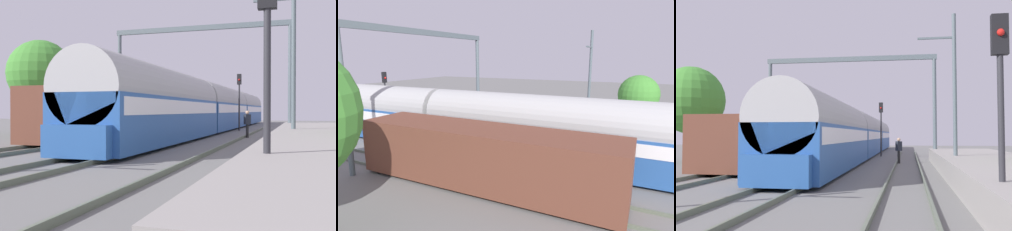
# 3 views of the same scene
# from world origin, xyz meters

# --- Properties ---
(ground) EXTENTS (120.00, 120.00, 0.00)m
(ground) POSITION_xyz_m (0.00, 0.00, 0.00)
(ground) COLOR slate
(track_far_west) EXTENTS (1.52, 60.00, 0.16)m
(track_far_west) POSITION_xyz_m (-4.28, 0.00, 0.08)
(track_far_west) COLOR #5C6554
(track_far_west) RESTS_ON ground
(track_west) EXTENTS (1.52, 60.00, 0.16)m
(track_west) POSITION_xyz_m (0.00, 0.00, 0.08)
(track_west) COLOR #5C6554
(track_west) RESTS_ON ground
(track_east) EXTENTS (1.52, 60.00, 0.16)m
(track_east) POSITION_xyz_m (4.28, 0.00, 0.08)
(track_east) COLOR #5C6554
(track_east) RESTS_ON ground
(platform) EXTENTS (4.40, 28.00, 0.90)m
(platform) POSITION_xyz_m (8.10, 2.00, 0.45)
(platform) COLOR gray
(platform) RESTS_ON ground
(passenger_train) EXTENTS (2.93, 49.20, 3.82)m
(passenger_train) POSITION_xyz_m (0.00, 21.82, 1.97)
(passenger_train) COLOR #28569E
(passenger_train) RESTS_ON ground
(freight_car) EXTENTS (2.80, 13.00, 2.70)m
(freight_car) POSITION_xyz_m (-4.28, 7.60, 1.47)
(freight_car) COLOR brown
(freight_car) RESTS_ON ground
(person_crossing) EXTENTS (0.45, 0.45, 1.73)m
(person_crossing) POSITION_xyz_m (3.72, 12.01, 1.03)
(person_crossing) COLOR #262626
(person_crossing) RESTS_ON ground
(railway_signal_near) EXTENTS (0.36, 0.30, 4.58)m
(railway_signal_near) POSITION_xyz_m (6.41, -6.56, 2.96)
(railway_signal_near) COLOR #2D2D33
(railway_signal_near) RESTS_ON ground
(railway_signal_far) EXTENTS (0.36, 0.30, 4.87)m
(railway_signal_far) POSITION_xyz_m (1.92, 20.93, 3.13)
(railway_signal_far) COLOR #2D2D33
(railway_signal_far) RESTS_ON ground
(catenary_gantry) EXTENTS (12.96, 0.28, 7.86)m
(catenary_gantry) POSITION_xyz_m (0.00, 14.40, 5.67)
(catenary_gantry) COLOR slate
(catenary_gantry) RESTS_ON ground
(catenary_pole_east_mid) EXTENTS (1.90, 0.20, 8.00)m
(catenary_pole_east_mid) POSITION_xyz_m (6.63, 4.86, 4.15)
(catenary_pole_east_mid) COLOR slate
(catenary_pole_east_mid) RESTS_ON ground
(tree_west_background) EXTENTS (4.78, 4.78, 6.80)m
(tree_west_background) POSITION_xyz_m (-10.90, 10.86, 4.40)
(tree_west_background) COLOR #4C3826
(tree_west_background) RESTS_ON ground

